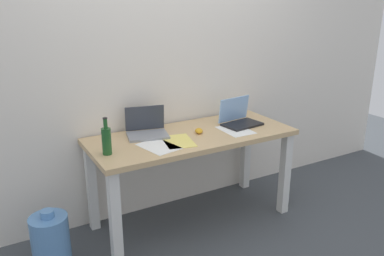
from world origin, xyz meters
TOP-DOWN VIEW (x-y plane):
  - ground_plane at (0.00, 0.00)m, footprint 8.00×8.00m
  - back_wall at (0.00, 0.39)m, footprint 5.20×0.08m
  - desk at (0.00, 0.00)m, footprint 1.61×0.67m
  - laptop_left at (-0.31, 0.15)m, footprint 0.35×0.30m
  - laptop_right at (0.47, 0.02)m, footprint 0.34×0.26m
  - beer_bottle at (-0.71, -0.08)m, footprint 0.06×0.06m
  - computer_mouse at (0.06, -0.00)m, footprint 0.10×0.12m
  - paper_sheet_front_left at (-0.34, -0.12)m, footprint 0.27×0.33m
  - paper_sheet_front_right at (0.35, -0.09)m, footprint 0.21×0.30m
  - paper_yellow_folder at (-0.17, -0.09)m, footprint 0.27×0.33m
  - water_cooler_jug at (-1.14, -0.07)m, footprint 0.26×0.26m

SIDE VIEW (x-z plane):
  - ground_plane at x=0.00m, z-range 0.00..0.00m
  - water_cooler_jug at x=-1.14m, z-range -0.02..0.42m
  - desk at x=0.00m, z-range 0.26..1.02m
  - paper_sheet_front_left at x=-0.34m, z-range 0.75..0.76m
  - paper_sheet_front_right at x=0.35m, z-range 0.75..0.76m
  - paper_yellow_folder at x=-0.17m, z-range 0.75..0.76m
  - computer_mouse at x=0.06m, z-range 0.75..0.79m
  - laptop_left at x=-0.31m, z-range 0.69..0.90m
  - laptop_right at x=0.47m, z-range 0.69..0.91m
  - beer_bottle at x=-0.71m, z-range 0.73..0.99m
  - back_wall at x=0.00m, z-range 0.00..2.60m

